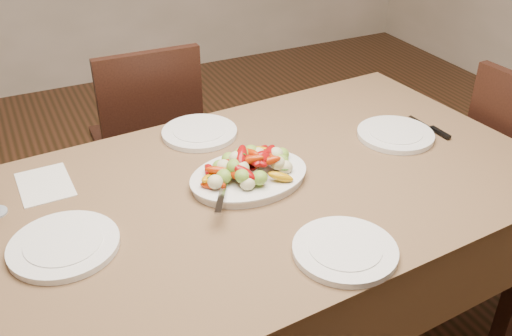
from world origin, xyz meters
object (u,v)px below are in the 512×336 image
Objects in this scene: plate_near at (345,250)px; plate_right at (395,135)px; chair_far at (145,140)px; serving_platter at (249,178)px; dining_table at (256,279)px; plate_left at (64,246)px; plate_far at (200,133)px.

plate_right is at bearing 41.53° from plate_near.
chair_far is 2.63× the size of serving_platter.
plate_left is at bearing -175.02° from dining_table.
plate_left is 0.72m from plate_near.
serving_platter reaches higher than plate_near.
dining_table is 1.94× the size of chair_far.
dining_table is 6.95× the size of plate_right.
chair_far is 1.14m from plate_right.
plate_far is at bearing 95.52° from dining_table.
serving_platter is 0.57m from plate_left.
dining_table is 6.48× the size of plate_left.
dining_table is 0.95m from chair_far.
plate_far is at bearing 38.48° from plate_left.
chair_far is (-0.10, 0.94, 0.10)m from dining_table.
plate_far and plate_near have the same top height.
plate_near is (0.16, -1.33, 0.29)m from chair_far.
plate_left and plate_right have the same top height.
dining_table is 6.99× the size of plate_far.
serving_platter is at bearing -85.69° from plate_far.
dining_table is at bearing 96.96° from chair_far.
plate_far is 0.98× the size of plate_near.
plate_near reaches higher than dining_table.
plate_left is at bearing -141.52° from plate_far.
serving_platter is 1.27× the size of plate_left.
chair_far is 3.35× the size of plate_left.
plate_left reaches higher than dining_table.
plate_near is (0.07, -0.38, 0.39)m from dining_table.
plate_near is (0.10, -0.76, 0.00)m from plate_far.
chair_far reaches higher than serving_platter.
chair_far is 3.59× the size of plate_right.
plate_far is (-0.61, 0.31, 0.00)m from plate_right.
chair_far is at bearing 96.00° from plate_far.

